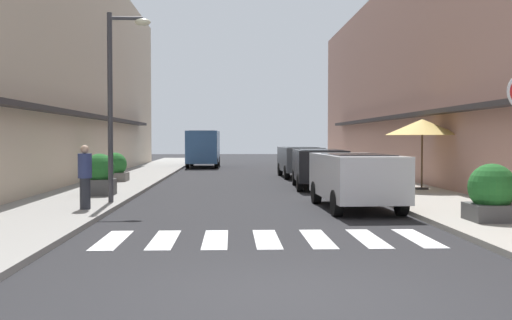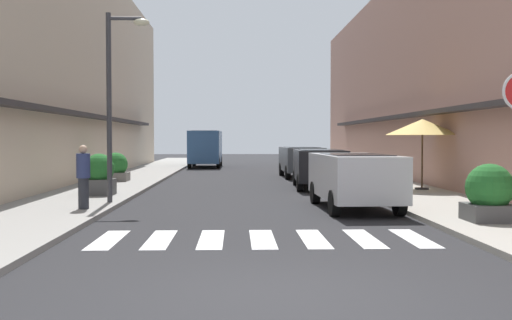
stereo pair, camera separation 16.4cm
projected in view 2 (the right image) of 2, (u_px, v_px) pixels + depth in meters
The scene contains 16 objects.
ground_plane at pixel (248, 185), 24.90m from camera, with size 96.82×96.82×0.00m, color #232326.
sidewalk_left at pixel (119, 184), 24.73m from camera, with size 3.05×61.61×0.12m, color gray.
sidewalk_right at pixel (376, 183), 25.06m from camera, with size 3.05×61.61×0.12m, color #9E998E.
building_row_left at pixel (27, 62), 25.62m from camera, with size 5.50×41.61×10.16m.
building_row_right at pixel (463, 74), 26.23m from camera, with size 5.50×41.61×9.28m.
crosswalk at pixel (262, 239), 11.42m from camera, with size 6.15×2.20×0.01m.
parked_car_near at pixel (354, 175), 16.21m from camera, with size 1.92×4.50×1.47m.
parked_car_mid at pixel (319, 164), 23.07m from camera, with size 1.98×4.54×1.47m.
parked_car_far at pixel (301, 158), 29.46m from camera, with size 1.89×4.47×1.47m.
delivery_van at pixel (206, 146), 39.94m from camera, with size 2.06×5.42×2.37m.
street_lamp at pixel (116, 86), 16.86m from camera, with size 1.19×0.28×5.19m.
cafe_umbrella at pixel (422, 127), 21.10m from camera, with size 2.53×2.53×2.42m.
planter_corner at pixel (489, 194), 13.05m from camera, with size 1.01×1.01×1.23m.
planter_midblock at pixel (99, 175), 19.09m from camera, with size 0.94×0.94×1.29m.
planter_far at pixel (116, 168), 25.32m from camera, with size 1.01×1.01×1.18m.
pedestrian_walking_near at pixel (83, 176), 15.29m from camera, with size 0.34×0.34×1.59m.
Camera 2 is at (-0.49, -7.24, 1.88)m, focal length 43.13 mm.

